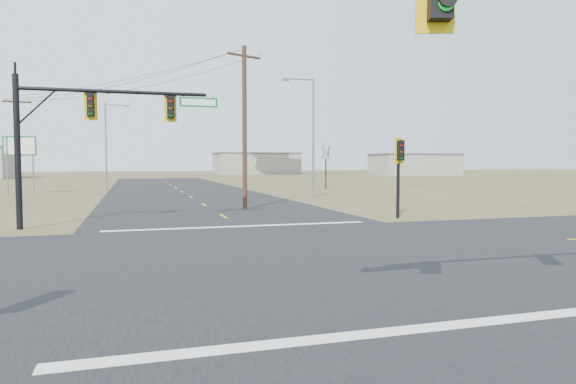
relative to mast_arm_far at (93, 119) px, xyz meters
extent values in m
plane|color=brown|center=(6.32, -9.41, -4.87)|extent=(320.00, 320.00, 0.00)
cube|color=black|center=(6.32, -9.41, -4.86)|extent=(160.00, 14.00, 0.02)
cube|color=black|center=(6.32, -9.41, -4.86)|extent=(14.00, 160.00, 0.02)
cube|color=silver|center=(6.32, -16.91, -4.84)|extent=(12.00, 0.40, 0.01)
cube|color=silver|center=(6.32, -1.91, -4.84)|extent=(12.00, 0.40, 0.01)
cylinder|color=black|center=(-3.07, 0.00, -1.51)|extent=(0.27, 0.27, 6.72)
cylinder|color=black|center=(1.01, 0.00, 1.25)|extent=(8.16, 0.17, 0.17)
cube|color=#0C5A2C|center=(4.73, 0.00, 0.90)|extent=(1.80, 0.05, 0.45)
cylinder|color=black|center=(14.99, -0.67, -2.84)|extent=(0.17, 0.17, 4.07)
cylinder|color=#452B1D|center=(8.22, 5.99, 0.09)|extent=(0.29, 0.29, 9.92)
cube|color=#452B1D|center=(8.22, 5.99, 4.45)|extent=(2.26, 1.11, 0.12)
cylinder|color=#452B1D|center=(-6.22, 16.67, -0.93)|extent=(0.23, 0.23, 7.89)
cube|color=#452B1D|center=(-6.22, 16.67, 2.42)|extent=(1.93, 0.39, 0.12)
cylinder|color=gray|center=(-9.06, 26.54, -2.23)|extent=(0.14, 0.14, 5.28)
cylinder|color=gray|center=(-6.95, 26.54, -2.23)|extent=(0.14, 0.14, 5.28)
cube|color=#0C5A2C|center=(-8.01, 26.54, -0.47)|extent=(2.81, 0.31, 1.76)
cylinder|color=gray|center=(15.89, 15.05, 0.04)|extent=(0.20, 0.20, 9.82)
cylinder|color=gray|center=(14.71, 15.05, 4.75)|extent=(2.36, 0.12, 0.12)
cube|color=gray|center=(13.53, 15.05, 4.65)|extent=(0.58, 0.37, 0.18)
cylinder|color=gray|center=(-0.88, 30.85, -0.38)|extent=(0.18, 0.18, 8.97)
cylinder|color=gray|center=(0.20, 30.85, 3.90)|extent=(2.15, 0.11, 0.11)
cube|color=gray|center=(1.27, 30.85, 3.80)|extent=(0.54, 0.38, 0.16)
cylinder|color=black|center=(22.08, 28.25, -3.21)|extent=(0.17, 0.17, 3.32)
cube|color=#9C988B|center=(31.32, 100.59, -2.37)|extent=(20.00, 12.00, 5.00)
cube|color=#9C988B|center=(61.32, 75.59, -2.62)|extent=(18.00, 10.00, 4.50)
camera|label=1|loc=(1.68, -24.66, -1.94)|focal=32.00mm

